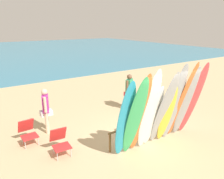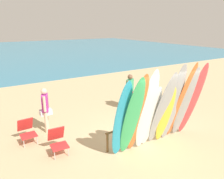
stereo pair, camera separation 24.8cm
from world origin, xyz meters
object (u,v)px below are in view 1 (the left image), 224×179
Objects in this scene: beachgoer_near_rack at (46,107)px; surfboard_yellow_6 at (167,114)px; surfboard_white_3 at (149,111)px; surfboard_white_4 at (153,117)px; surfboard_orange_8 at (182,101)px; surfboard_grey_7 at (175,103)px; surfboard_grey_9 at (186,102)px; beachgoer_photographing at (129,89)px; surfboard_teal_0 at (125,121)px; surfboard_orange_2 at (140,115)px; beach_chair_red at (28,131)px; beach_chair_blue at (60,140)px; surfboard_rack at (148,124)px; surfboard_red_10 at (193,100)px; surfboard_green_1 at (135,118)px; surfboard_grey_5 at (164,109)px.

surfboard_yellow_6 is at bearing -116.03° from beachgoer_near_rack.
surfboard_white_3 is 1.25× the size of surfboard_white_4.
beachgoer_near_rack is at bearing 136.68° from surfboard_orange_8.
surfboard_grey_9 is (0.55, -0.03, -0.07)m from surfboard_grey_7.
beachgoer_photographing is at bearing 75.70° from surfboard_yellow_6.
surfboard_grey_7 is at bearing -2.47° from surfboard_white_3.
surfboard_white_3 reaches higher than surfboard_grey_9.
surfboard_grey_7 reaches higher than surfboard_teal_0.
surfboard_grey_9 reaches higher than surfboard_white_4.
surfboard_orange_2 is 0.33m from surfboard_white_3.
beach_chair_red is (-2.99, 2.61, -0.92)m from surfboard_white_3.
beach_chair_blue is at bearing 162.02° from surfboard_grey_7.
surfboard_white_4 is at bearing 177.30° from surfboard_grey_7.
surfboard_teal_0 reaches higher than surfboard_rack.
surfboard_orange_2 is 3.56m from beachgoer_near_rack.
surfboard_teal_0 is 2.82m from surfboard_red_10.
beach_chair_blue is at bearing 141.22° from surfboard_green_1.
surfboard_grey_7 is (0.53, -0.63, 0.84)m from surfboard_rack.
surfboard_yellow_6 is at bearing 14.31° from surfboard_grey_5.
surfboard_red_10 reaches higher than surfboard_grey_9.
surfboard_grey_5 is 0.99× the size of surfboard_grey_9.
surfboard_yellow_6 is at bearing 2.12° from surfboard_orange_2.
surfboard_grey_9 is at bearing 56.59° from beachgoer_photographing.
surfboard_white_3 is 1.63m from surfboard_grey_9.
surfboard_red_10 is (1.10, -0.14, 0.33)m from surfboard_yellow_6.
surfboard_green_1 is at bearing -20.60° from surfboard_teal_0.
surfboard_grey_7 is at bearing 46.86° from beachgoer_photographing.
surfboard_green_1 is (-1.17, -0.68, 0.76)m from surfboard_rack.
beachgoer_photographing is at bearing 82.19° from surfboard_orange_8.
surfboard_teal_0 reaches higher than beach_chair_blue.
surfboard_grey_5 is at bearing -86.28° from surfboard_rack.
surfboard_green_1 is 2.56m from surfboard_red_10.
surfboard_orange_8 is (0.59, -0.09, 0.35)m from surfboard_yellow_6.
surfboard_white_3 is at bearing -125.53° from beachgoer_near_rack.
surfboard_orange_8 is 1.75× the size of beachgoer_near_rack.
surfboard_orange_8 is at bearing 1.51° from surfboard_grey_7.
surfboard_green_1 reaches higher than beach_chair_red.
surfboard_grey_7 reaches higher than surfboard_grey_5.
beachgoer_near_rack is (-3.82, 3.10, -0.36)m from surfboard_grey_9.
surfboard_orange_8 is at bearing -111.86° from beachgoer_near_rack.
surfboard_yellow_6 is at bearing 175.63° from surfboard_red_10.
surfboard_teal_0 reaches higher than beach_chair_red.
surfboard_rack is 1.18× the size of surfboard_white_3.
surfboard_grey_7 reaches higher than beach_chair_blue.
surfboard_teal_0 is 0.91× the size of surfboard_red_10.
surfboard_red_10 is (1.35, -0.06, 0.07)m from surfboard_grey_5.
beach_chair_red is at bearing 137.06° from beachgoer_near_rack.
surfboard_teal_0 is 1.16m from surfboard_white_4.
beachgoer_photographing is at bearing -69.86° from beachgoer_near_rack.
surfboard_rack is at bearing 58.24° from surfboard_white_4.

